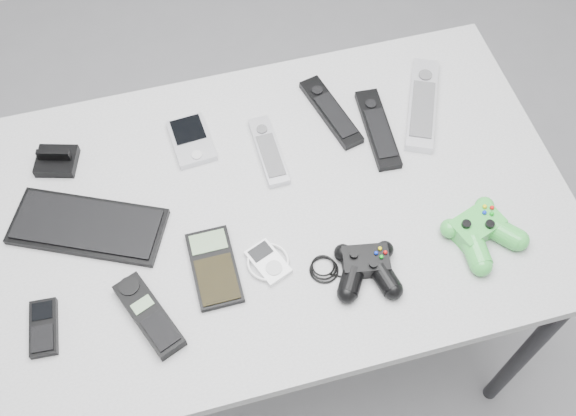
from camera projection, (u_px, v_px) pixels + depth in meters
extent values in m
plane|color=slate|center=(266.00, 364.00, 1.96)|extent=(3.50, 3.50, 0.00)
cube|color=gray|center=(284.00, 206.00, 1.36)|extent=(1.14, 0.73, 0.03)
cylinder|color=black|center=(528.00, 350.00, 1.60)|extent=(0.04, 0.04, 0.73)
cylinder|color=black|center=(65.00, 225.00, 1.78)|extent=(0.04, 0.04, 0.73)
cylinder|color=black|center=(432.00, 144.00, 1.92)|extent=(0.04, 0.04, 0.73)
cube|color=black|center=(88.00, 226.00, 1.31)|extent=(0.32, 0.24, 0.02)
cube|color=black|center=(55.00, 158.00, 1.38)|extent=(0.10, 0.09, 0.04)
cube|color=#B5B5BD|center=(191.00, 140.00, 1.42)|extent=(0.09, 0.13, 0.02)
cube|color=#B5B5BD|center=(269.00, 151.00, 1.40)|extent=(0.05, 0.18, 0.02)
cube|color=black|center=(331.00, 111.00, 1.46)|extent=(0.09, 0.21, 0.02)
cube|color=black|center=(378.00, 128.00, 1.43)|extent=(0.06, 0.21, 0.02)
cube|color=silver|center=(422.00, 104.00, 1.46)|extent=(0.15, 0.25, 0.03)
cube|color=black|center=(43.00, 327.00, 1.20)|extent=(0.06, 0.11, 0.02)
cube|color=black|center=(149.00, 315.00, 1.21)|extent=(0.11, 0.18, 0.03)
cube|color=black|center=(214.00, 267.00, 1.27)|extent=(0.08, 0.16, 0.02)
cube|color=white|center=(268.00, 262.00, 1.27)|extent=(0.11, 0.11, 0.02)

